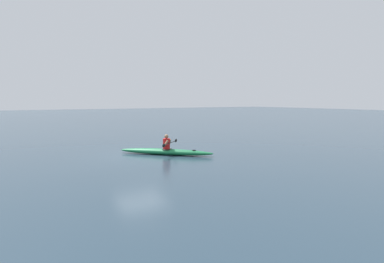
# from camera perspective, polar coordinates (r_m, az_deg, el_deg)

# --- Properties ---
(ground_plane) EXTENTS (160.00, 160.00, 0.00)m
(ground_plane) POSITION_cam_1_polar(r_m,az_deg,el_deg) (16.68, -8.98, -4.10)
(ground_plane) COLOR #283D4C
(kayak) EXTENTS (3.89, 3.97, 0.30)m
(kayak) POSITION_cam_1_polar(r_m,az_deg,el_deg) (16.64, -4.62, -3.54)
(kayak) COLOR #19723F
(kayak) RESTS_ON ground
(kayaker) EXTENTS (1.69, 1.64, 0.74)m
(kayaker) POSITION_cam_1_polar(r_m,az_deg,el_deg) (16.56, -4.42, -1.99)
(kayaker) COLOR red
(kayaker) RESTS_ON kayak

